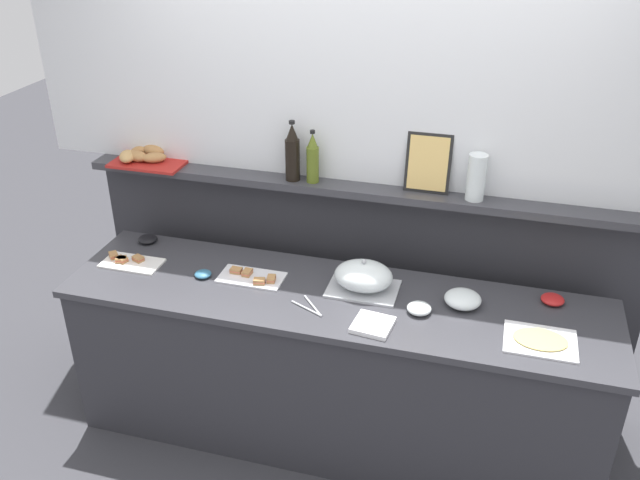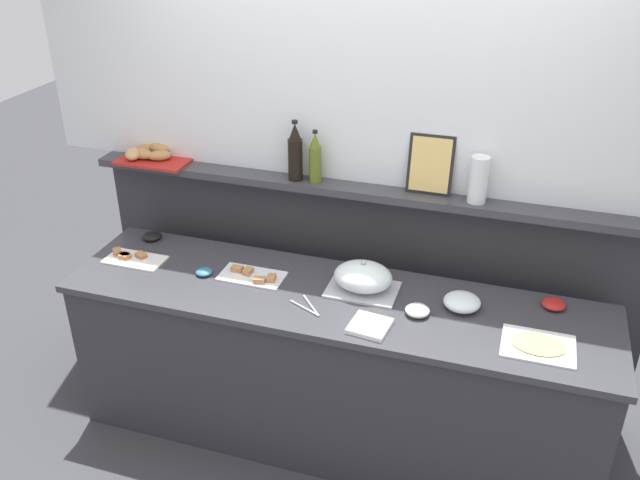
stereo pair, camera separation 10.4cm
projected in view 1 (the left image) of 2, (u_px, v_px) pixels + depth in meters
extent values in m
plane|color=#38383D|center=(357.00, 365.00, 4.16)|extent=(12.00, 12.00, 0.00)
cube|color=#2D2D33|center=(333.00, 371.00, 3.45)|extent=(2.61, 0.63, 0.85)
cube|color=#38383D|center=(334.00, 299.00, 3.24)|extent=(2.65, 0.67, 0.03)
cube|color=#2D2D33|center=(357.00, 288.00, 3.80)|extent=(2.95, 0.08, 1.23)
cube|color=#38383D|center=(358.00, 187.00, 3.45)|extent=(2.95, 0.22, 0.04)
cube|color=silver|center=(365.00, 49.00, 3.19)|extent=(3.55, 0.08, 1.33)
cube|color=silver|center=(252.00, 277.00, 3.37)|extent=(0.33, 0.18, 0.01)
cube|color=#AD7A47|center=(247.00, 274.00, 3.38)|extent=(0.04, 0.06, 0.01)
cube|color=#D1664C|center=(247.00, 273.00, 3.38)|extent=(0.04, 0.06, 0.01)
cube|color=#AD7A47|center=(247.00, 271.00, 3.38)|extent=(0.04, 0.06, 0.01)
cube|color=#AD7A47|center=(236.00, 272.00, 3.40)|extent=(0.06, 0.04, 0.01)
cube|color=#D1664C|center=(236.00, 270.00, 3.40)|extent=(0.06, 0.04, 0.01)
cube|color=#AD7A47|center=(236.00, 269.00, 3.39)|extent=(0.06, 0.04, 0.01)
cube|color=#AD7A47|center=(259.00, 283.00, 3.31)|extent=(0.06, 0.05, 0.01)
cube|color=#D1664C|center=(259.00, 281.00, 3.31)|extent=(0.06, 0.05, 0.01)
cube|color=#AD7A47|center=(259.00, 280.00, 3.30)|extent=(0.06, 0.05, 0.01)
cube|color=#AD7A47|center=(271.00, 280.00, 3.33)|extent=(0.05, 0.06, 0.01)
cube|color=#D1664C|center=(271.00, 279.00, 3.33)|extent=(0.05, 0.06, 0.01)
cube|color=#AD7A47|center=(271.00, 277.00, 3.32)|extent=(0.05, 0.06, 0.01)
cube|color=white|center=(132.00, 263.00, 3.50)|extent=(0.31, 0.16, 0.01)
cube|color=#AD7A47|center=(138.00, 260.00, 3.51)|extent=(0.07, 0.06, 0.01)
cube|color=#B24738|center=(138.00, 259.00, 3.50)|extent=(0.07, 0.06, 0.01)
cube|color=#AD7A47|center=(138.00, 257.00, 3.50)|extent=(0.07, 0.06, 0.01)
cube|color=#AD7A47|center=(122.00, 260.00, 3.50)|extent=(0.07, 0.06, 0.01)
cube|color=#B24738|center=(121.00, 259.00, 3.50)|extent=(0.07, 0.06, 0.01)
cube|color=#AD7A47|center=(121.00, 258.00, 3.50)|extent=(0.07, 0.06, 0.01)
cube|color=#AD7A47|center=(114.00, 257.00, 3.54)|extent=(0.07, 0.07, 0.01)
cube|color=#B24738|center=(114.00, 255.00, 3.54)|extent=(0.07, 0.07, 0.01)
cube|color=#AD7A47|center=(113.00, 254.00, 3.53)|extent=(0.07, 0.07, 0.01)
cube|color=#AD7A47|center=(122.00, 261.00, 3.50)|extent=(0.07, 0.06, 0.01)
cube|color=#B24738|center=(122.00, 260.00, 3.49)|extent=(0.07, 0.06, 0.01)
cube|color=#AD7A47|center=(121.00, 258.00, 3.49)|extent=(0.07, 0.06, 0.01)
cube|color=white|center=(540.00, 341.00, 2.91)|extent=(0.31, 0.24, 0.01)
ellipsoid|color=#E5C666|center=(541.00, 339.00, 2.91)|extent=(0.23, 0.17, 0.01)
cube|color=#B7BABF|center=(363.00, 289.00, 3.28)|extent=(0.34, 0.24, 0.01)
ellipsoid|color=silver|center=(363.00, 276.00, 3.24)|extent=(0.28, 0.23, 0.14)
sphere|color=#B7BABF|center=(364.00, 262.00, 3.21)|extent=(0.02, 0.02, 0.02)
ellipsoid|color=silver|center=(419.00, 308.00, 3.10)|extent=(0.11, 0.11, 0.05)
ellipsoid|color=#E5CC66|center=(419.00, 310.00, 3.10)|extent=(0.09, 0.09, 0.03)
ellipsoid|color=silver|center=(463.00, 299.00, 3.15)|extent=(0.17, 0.17, 0.07)
ellipsoid|color=#599959|center=(462.00, 301.00, 3.15)|extent=(0.13, 0.13, 0.04)
ellipsoid|color=black|center=(148.00, 239.00, 3.70)|extent=(0.11, 0.11, 0.04)
ellipsoid|color=teal|center=(203.00, 274.00, 3.38)|extent=(0.08, 0.08, 0.03)
ellipsoid|color=red|center=(553.00, 299.00, 3.17)|extent=(0.11, 0.11, 0.04)
cylinder|color=#B7BABF|center=(306.00, 308.00, 3.13)|extent=(0.17, 0.09, 0.01)
cylinder|color=#B7BABF|center=(313.00, 306.00, 3.15)|extent=(0.12, 0.14, 0.01)
sphere|color=#B7BABF|center=(321.00, 316.00, 3.08)|extent=(0.01, 0.01, 0.01)
cube|color=white|center=(373.00, 325.00, 3.01)|extent=(0.19, 0.19, 0.02)
cylinder|color=#56661E|center=(313.00, 165.00, 3.42)|extent=(0.06, 0.06, 0.19)
cone|color=#56661E|center=(313.00, 140.00, 3.36)|extent=(0.05, 0.05, 0.07)
cylinder|color=black|center=(313.00, 132.00, 3.34)|extent=(0.03, 0.03, 0.02)
cylinder|color=black|center=(293.00, 160.00, 3.44)|extent=(0.08, 0.08, 0.22)
cone|color=black|center=(292.00, 132.00, 3.37)|extent=(0.06, 0.06, 0.08)
cylinder|color=black|center=(292.00, 122.00, 3.35)|extent=(0.03, 0.03, 0.02)
cube|color=#B2231E|center=(150.00, 162.00, 3.69)|extent=(0.40, 0.26, 0.02)
ellipsoid|color=#AD7A47|center=(154.00, 158.00, 3.65)|extent=(0.15, 0.12, 0.05)
ellipsoid|color=#AD7A47|center=(136.00, 156.00, 3.67)|extent=(0.16, 0.11, 0.06)
ellipsoid|color=#AD7A47|center=(144.00, 150.00, 3.76)|extent=(0.16, 0.16, 0.05)
ellipsoid|color=#AD7A47|center=(154.00, 150.00, 3.73)|extent=(0.17, 0.14, 0.07)
ellipsoid|color=tan|center=(127.00, 156.00, 3.66)|extent=(0.13, 0.16, 0.06)
cube|color=black|center=(428.00, 163.00, 3.30)|extent=(0.22, 0.06, 0.29)
cube|color=#E0B766|center=(428.00, 163.00, 3.29)|extent=(0.19, 0.05, 0.26)
cylinder|color=silver|center=(476.00, 177.00, 3.23)|extent=(0.09, 0.09, 0.23)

